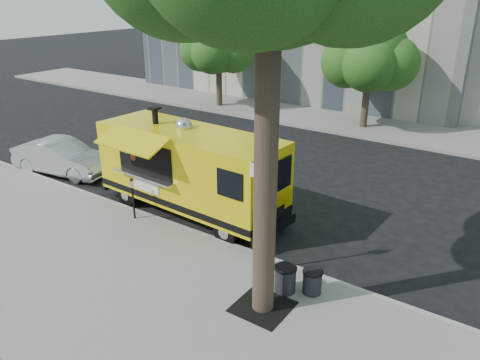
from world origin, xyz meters
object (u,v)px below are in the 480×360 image
(trash_bin_left, at_px, (285,278))
(trash_bin_right, at_px, (312,281))
(parking_meter, at_px, (133,194))
(food_truck, at_px, (189,169))
(far_tree_a, at_px, (218,44))
(sign_post, at_px, (255,207))
(sedan, at_px, (62,157))
(far_tree_b, at_px, (371,53))

(trash_bin_left, relative_size, trash_bin_right, 1.12)
(parking_meter, relative_size, food_truck, 0.20)
(far_tree_a, bearing_deg, sign_post, -50.17)
(sign_post, relative_size, sedan, 0.74)
(trash_bin_left, bearing_deg, far_tree_a, 131.65)
(sedan, distance_m, trash_bin_right, 11.75)
(food_truck, xyz_separation_m, sedan, (-6.34, -0.17, -0.85))
(food_truck, bearing_deg, parking_meter, -119.66)
(far_tree_a, distance_m, food_truck, 14.68)
(sign_post, distance_m, parking_meter, 4.64)
(far_tree_a, relative_size, sign_post, 1.79)
(parking_meter, bearing_deg, sedan, 165.91)
(sedan, bearing_deg, sign_post, -108.77)
(sign_post, bearing_deg, parking_meter, 177.48)
(food_truck, distance_m, trash_bin_left, 5.30)
(sign_post, height_order, trash_bin_right, sign_post)
(far_tree_b, xyz_separation_m, sedan, (-7.38, -12.70, -3.16))
(sign_post, distance_m, sedan, 10.12)
(sign_post, distance_m, trash_bin_left, 1.83)
(sign_post, distance_m, trash_bin_right, 2.20)
(far_tree_b, relative_size, sign_post, 1.83)
(parking_meter, xyz_separation_m, trash_bin_left, (5.70, -0.63, -0.49))
(sign_post, relative_size, trash_bin_left, 4.62)
(trash_bin_left, height_order, trash_bin_right, trash_bin_left)
(sedan, bearing_deg, far_tree_a, -2.37)
(sign_post, bearing_deg, trash_bin_left, -20.58)
(sedan, height_order, trash_bin_left, sedan)
(food_truck, xyz_separation_m, trash_bin_left, (4.74, -2.16, -1.03))
(far_tree_a, distance_m, far_tree_b, 9.01)
(far_tree_a, relative_size, trash_bin_right, 9.22)
(parking_meter, xyz_separation_m, food_truck, (0.97, 1.52, 0.55))
(sign_post, relative_size, parking_meter, 2.25)
(far_tree_b, height_order, sedan, far_tree_b)
(far_tree_b, relative_size, trash_bin_left, 8.47)
(sedan, bearing_deg, parking_meter, -113.99)
(far_tree_b, relative_size, food_truck, 0.82)
(far_tree_b, bearing_deg, trash_bin_left, -75.84)
(trash_bin_left, xyz_separation_m, trash_bin_right, (0.55, 0.31, -0.03))
(trash_bin_left, bearing_deg, food_truck, 155.53)
(far_tree_b, height_order, parking_meter, far_tree_b)
(trash_bin_left, bearing_deg, sedan, 169.85)
(far_tree_a, distance_m, sign_post, 18.14)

